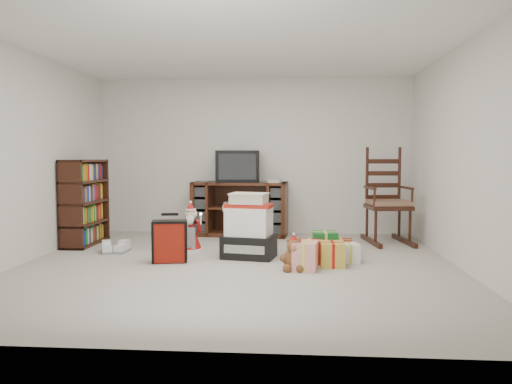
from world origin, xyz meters
TOP-DOWN VIEW (x-y plane):
  - room at (0.00, 0.00)m, footprint 5.01×5.01m
  - tv_stand at (-0.20, 2.20)m, footprint 1.52×0.64m
  - bookshelf at (-2.31, 1.26)m, footprint 0.33×0.98m
  - rocking_chair at (2.00, 1.75)m, footprint 0.70×1.02m
  - gift_pile at (0.10, 0.49)m, footprint 0.69×0.55m
  - red_suitcase at (-0.81, 0.15)m, footprint 0.41×0.27m
  - stocking at (-0.09, 0.44)m, footprint 0.31×0.13m
  - teddy_bear at (0.65, -0.16)m, footprint 0.24×0.21m
  - santa_figurine at (0.19, 0.85)m, footprint 0.28×0.26m
  - mrs_claus_figurine at (-0.70, 0.84)m, footprint 0.32×0.30m
  - sneaker_pair at (-1.68, 0.68)m, footprint 0.38×0.33m
  - gift_cluster at (1.04, 0.29)m, footprint 0.80×1.11m
  - crt_television at (-0.23, 2.20)m, footprint 0.71×0.54m

SIDE VIEW (x-z plane):
  - sneaker_pair at x=-1.68m, z-range 0.00..0.11m
  - gift_cluster at x=1.04m, z-range 0.00..0.27m
  - teddy_bear at x=0.65m, z-range -0.02..0.33m
  - santa_figurine at x=0.19m, z-range -0.07..0.50m
  - mrs_claus_figurine at x=-0.70m, z-range -0.08..0.57m
  - red_suitcase at x=-0.81m, z-range -0.04..0.54m
  - stocking at x=-0.09m, z-range 0.00..0.66m
  - gift_pile at x=0.10m, z-range -0.05..0.73m
  - tv_stand at x=-0.20m, z-range 0.00..0.85m
  - rocking_chair at x=2.00m, z-range -0.23..1.21m
  - bookshelf at x=-2.31m, z-range -0.02..1.18m
  - crt_television at x=-0.23m, z-range 0.85..1.34m
  - room at x=0.00m, z-range -0.01..2.51m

